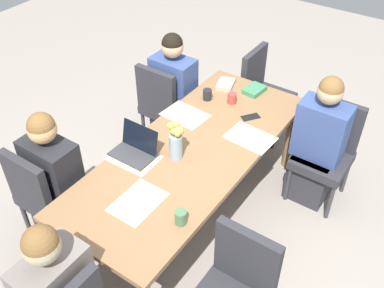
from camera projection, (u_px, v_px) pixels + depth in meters
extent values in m
plane|color=gray|center=(192.00, 215.00, 3.79)|extent=(10.00, 10.00, 0.00)
cube|color=olive|center=(192.00, 151.00, 3.33)|extent=(2.25, 0.91, 0.04)
cylinder|color=olive|center=(220.00, 110.00, 4.39)|extent=(0.07, 0.07, 0.70)
cylinder|color=olive|center=(63.00, 252.00, 3.06)|extent=(0.07, 0.07, 0.70)
cylinder|color=olive|center=(290.00, 136.00, 4.07)|extent=(0.07, 0.07, 0.70)
cube|color=slate|center=(56.00, 288.00, 2.45)|extent=(0.40, 0.24, 0.50)
sphere|color=tan|center=(42.00, 246.00, 2.21)|extent=(0.20, 0.20, 0.20)
sphere|color=brown|center=(40.00, 243.00, 2.20)|extent=(0.19, 0.19, 0.19)
cube|color=#2D2D33|center=(169.00, 106.00, 4.33)|extent=(0.44, 0.44, 0.08)
cube|color=#2D2D33|center=(156.00, 92.00, 4.04)|extent=(0.06, 0.42, 0.45)
cylinder|color=#333338|center=(166.00, 110.00, 4.68)|extent=(0.04, 0.04, 0.37)
cylinder|color=#333338|center=(196.00, 122.00, 4.51)|extent=(0.04, 0.04, 0.37)
cylinder|color=#333338|center=(144.00, 128.00, 4.44)|extent=(0.04, 0.04, 0.37)
cylinder|color=#333338|center=(174.00, 141.00, 4.27)|extent=(0.04, 0.04, 0.37)
cube|color=#2D2D33|center=(175.00, 124.00, 4.42)|extent=(0.36, 0.34, 0.45)
cube|color=#384C84|center=(173.00, 83.00, 4.12)|extent=(0.24, 0.40, 0.50)
sphere|color=#DEA97C|center=(172.00, 47.00, 3.89)|extent=(0.20, 0.20, 0.20)
sphere|color=black|center=(172.00, 44.00, 3.87)|extent=(0.19, 0.19, 0.19)
cube|color=#2D2D33|center=(322.00, 160.00, 3.71)|extent=(0.44, 0.44, 0.08)
cube|color=#2D2D33|center=(336.00, 124.00, 3.67)|extent=(0.06, 0.42, 0.45)
cylinder|color=#333338|center=(330.00, 202.00, 3.65)|extent=(0.04, 0.04, 0.37)
cylinder|color=#333338|center=(288.00, 184.00, 3.82)|extent=(0.04, 0.04, 0.37)
cylinder|color=#333338|center=(346.00, 176.00, 3.89)|extent=(0.04, 0.04, 0.37)
cylinder|color=#333338|center=(305.00, 160.00, 4.06)|extent=(0.04, 0.04, 0.37)
cube|color=#2D2D33|center=(311.00, 174.00, 3.86)|extent=(0.36, 0.34, 0.45)
cube|color=#384C84|center=(321.00, 131.00, 3.56)|extent=(0.24, 0.40, 0.50)
sphere|color=tan|center=(331.00, 92.00, 3.32)|extent=(0.20, 0.20, 0.20)
sphere|color=brown|center=(331.00, 88.00, 3.30)|extent=(0.19, 0.19, 0.19)
cube|color=#2D2D33|center=(55.00, 195.00, 3.41)|extent=(0.44, 0.44, 0.08)
cube|color=#2D2D33|center=(27.00, 184.00, 3.12)|extent=(0.06, 0.42, 0.45)
cylinder|color=#333338|center=(62.00, 191.00, 3.75)|extent=(0.04, 0.04, 0.37)
cylinder|color=#333338|center=(95.00, 210.00, 3.59)|extent=(0.04, 0.04, 0.37)
cylinder|color=#333338|center=(26.00, 219.00, 3.51)|extent=(0.04, 0.04, 0.37)
cylinder|color=#333338|center=(59.00, 241.00, 3.34)|extent=(0.04, 0.04, 0.37)
cube|color=#2D2D33|center=(65.00, 214.00, 3.50)|extent=(0.36, 0.34, 0.45)
cube|color=#232328|center=(53.00, 170.00, 3.20)|extent=(0.24, 0.40, 0.50)
sphere|color=tan|center=(42.00, 129.00, 2.96)|extent=(0.20, 0.20, 0.20)
sphere|color=brown|center=(41.00, 126.00, 2.94)|extent=(0.19, 0.19, 0.19)
cube|color=#2D2D33|center=(247.00, 258.00, 2.64)|extent=(0.06, 0.42, 0.45)
cylinder|color=#333338|center=(217.00, 288.00, 3.03)|extent=(0.04, 0.04, 0.37)
cube|color=#2D2D33|center=(268.00, 99.00, 4.43)|extent=(0.44, 0.44, 0.08)
cube|color=#2D2D33|center=(254.00, 71.00, 4.34)|extent=(0.42, 0.06, 0.45)
cylinder|color=#333338|center=(290.00, 115.00, 4.61)|extent=(0.04, 0.04, 0.37)
cylinder|color=#333338|center=(274.00, 133.00, 4.37)|extent=(0.04, 0.04, 0.37)
cylinder|color=#333338|center=(258.00, 103.00, 4.78)|extent=(0.04, 0.04, 0.37)
cylinder|color=#333338|center=(241.00, 120.00, 4.53)|extent=(0.04, 0.04, 0.37)
cylinder|color=#8EA8B7|center=(176.00, 147.00, 3.19)|extent=(0.10, 0.10, 0.20)
sphere|color=gold|center=(174.00, 131.00, 3.09)|extent=(0.05, 0.05, 0.05)
cylinder|color=#477A3D|center=(174.00, 134.00, 3.10)|extent=(0.01, 0.01, 0.05)
sphere|color=gold|center=(177.00, 134.00, 3.08)|extent=(0.05, 0.05, 0.05)
cylinder|color=#477A3D|center=(178.00, 136.00, 3.09)|extent=(0.01, 0.01, 0.04)
sphere|color=gold|center=(179.00, 131.00, 3.10)|extent=(0.07, 0.07, 0.07)
cylinder|color=#477A3D|center=(179.00, 133.00, 3.11)|extent=(0.01, 0.01, 0.04)
sphere|color=gold|center=(176.00, 124.00, 3.09)|extent=(0.05, 0.05, 0.05)
cylinder|color=#477A3D|center=(176.00, 129.00, 3.12)|extent=(0.01, 0.01, 0.09)
sphere|color=gold|center=(170.00, 126.00, 3.08)|extent=(0.05, 0.05, 0.05)
cylinder|color=#477A3D|center=(171.00, 131.00, 3.10)|extent=(0.01, 0.01, 0.09)
cube|color=beige|center=(138.00, 202.00, 2.90)|extent=(0.36, 0.26, 0.00)
cube|color=beige|center=(185.00, 115.00, 3.66)|extent=(0.29, 0.38, 0.00)
cube|color=beige|center=(250.00, 138.00, 3.42)|extent=(0.28, 0.38, 0.00)
cube|color=beige|center=(134.00, 158.00, 3.24)|extent=(0.27, 0.37, 0.00)
cube|color=#38383D|center=(133.00, 154.00, 3.25)|extent=(0.22, 0.32, 0.02)
cube|color=black|center=(140.00, 137.00, 3.24)|extent=(0.06, 0.31, 0.20)
cylinder|color=#47704C|center=(181.00, 217.00, 2.73)|extent=(0.07, 0.07, 0.10)
cylinder|color=#AD3D38|center=(232.00, 98.00, 3.77)|extent=(0.08, 0.08, 0.09)
cylinder|color=#232328|center=(207.00, 95.00, 3.81)|extent=(0.08, 0.08, 0.09)
cube|color=#B2A38E|center=(226.00, 84.00, 4.00)|extent=(0.23, 0.19, 0.03)
cube|color=#3D7F56|center=(254.00, 90.00, 3.92)|extent=(0.21, 0.16, 0.04)
cube|color=black|center=(251.00, 117.00, 3.63)|extent=(0.16, 0.15, 0.01)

